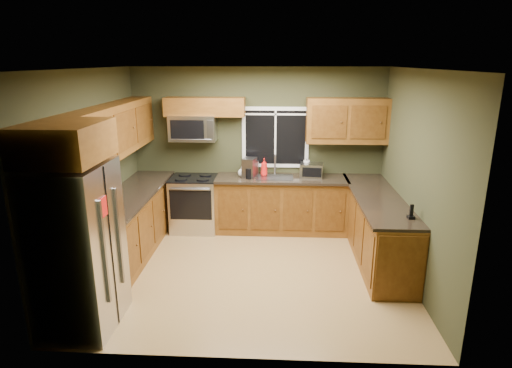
# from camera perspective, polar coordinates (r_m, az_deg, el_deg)

# --- Properties ---
(floor) EXTENTS (4.20, 4.20, 0.00)m
(floor) POSITION_cam_1_polar(r_m,az_deg,el_deg) (6.02, -0.66, -11.51)
(floor) COLOR #9A7644
(floor) RESTS_ON ground
(ceiling) EXTENTS (4.20, 4.20, 0.00)m
(ceiling) POSITION_cam_1_polar(r_m,az_deg,el_deg) (5.33, -0.76, 15.13)
(ceiling) COLOR white
(ceiling) RESTS_ON back_wall
(back_wall) EXTENTS (4.20, 0.00, 4.20)m
(back_wall) POSITION_cam_1_polar(r_m,az_deg,el_deg) (7.27, 0.20, 4.71)
(back_wall) COLOR #31331D
(back_wall) RESTS_ON ground
(front_wall) EXTENTS (4.20, 0.00, 4.20)m
(front_wall) POSITION_cam_1_polar(r_m,az_deg,el_deg) (3.82, -2.45, -6.11)
(front_wall) COLOR #31331D
(front_wall) RESTS_ON ground
(left_wall) EXTENTS (0.00, 3.60, 3.60)m
(left_wall) POSITION_cam_1_polar(r_m,az_deg,el_deg) (6.03, -21.05, 1.20)
(left_wall) COLOR #31331D
(left_wall) RESTS_ON ground
(right_wall) EXTENTS (0.00, 3.60, 3.60)m
(right_wall) POSITION_cam_1_polar(r_m,az_deg,el_deg) (5.78, 20.54, 0.64)
(right_wall) COLOR #31331D
(right_wall) RESTS_ON ground
(window) EXTENTS (1.12, 0.03, 1.02)m
(window) POSITION_cam_1_polar(r_m,az_deg,el_deg) (7.21, 2.60, 6.23)
(window) COLOR white
(window) RESTS_ON back_wall
(base_cabinets_left) EXTENTS (0.60, 2.65, 0.90)m
(base_cabinets_left) POSITION_cam_1_polar(r_m,az_deg,el_deg) (6.61, -16.24, -5.30)
(base_cabinets_left) COLOR brown
(base_cabinets_left) RESTS_ON ground
(countertop_left) EXTENTS (0.65, 2.65, 0.04)m
(countertop_left) POSITION_cam_1_polar(r_m,az_deg,el_deg) (6.45, -16.36, -1.42)
(countertop_left) COLOR black
(countertop_left) RESTS_ON base_cabinets_left
(base_cabinets_back) EXTENTS (2.17, 0.60, 0.90)m
(base_cabinets_back) POSITION_cam_1_polar(r_m,az_deg,el_deg) (7.21, 3.38, -2.84)
(base_cabinets_back) COLOR brown
(base_cabinets_back) RESTS_ON ground
(countertop_back) EXTENTS (2.17, 0.65, 0.04)m
(countertop_back) POSITION_cam_1_polar(r_m,az_deg,el_deg) (7.05, 3.44, 0.71)
(countertop_back) COLOR black
(countertop_back) RESTS_ON base_cabinets_back
(base_cabinets_peninsula) EXTENTS (0.60, 2.52, 0.90)m
(base_cabinets_peninsula) POSITION_cam_1_polar(r_m,az_deg,el_deg) (6.48, 15.82, -5.71)
(base_cabinets_peninsula) COLOR brown
(base_cabinets_peninsula) RESTS_ON ground
(countertop_peninsula) EXTENTS (0.65, 2.50, 0.04)m
(countertop_peninsula) POSITION_cam_1_polar(r_m,az_deg,el_deg) (6.32, 15.91, -1.72)
(countertop_peninsula) COLOR black
(countertop_peninsula) RESTS_ON base_cabinets_peninsula
(upper_cabinets_left) EXTENTS (0.33, 2.65, 0.72)m
(upper_cabinets_left) POSITION_cam_1_polar(r_m,az_deg,el_deg) (6.30, -18.42, 6.80)
(upper_cabinets_left) COLOR brown
(upper_cabinets_left) RESTS_ON left_wall
(upper_cabinets_back_left) EXTENTS (1.30, 0.33, 0.30)m
(upper_cabinets_back_left) POSITION_cam_1_polar(r_m,az_deg,el_deg) (7.09, -6.84, 10.19)
(upper_cabinets_back_left) COLOR brown
(upper_cabinets_back_left) RESTS_ON back_wall
(upper_cabinets_back_right) EXTENTS (1.30, 0.33, 0.72)m
(upper_cabinets_back_right) POSITION_cam_1_polar(r_m,az_deg,el_deg) (7.10, 12.03, 8.25)
(upper_cabinets_back_right) COLOR brown
(upper_cabinets_back_right) RESTS_ON back_wall
(upper_cabinet_over_fridge) EXTENTS (0.72, 0.90, 0.38)m
(upper_cabinet_over_fridge) POSITION_cam_1_polar(r_m,az_deg,el_deg) (4.59, -24.19, 5.14)
(upper_cabinet_over_fridge) COLOR brown
(upper_cabinet_over_fridge) RESTS_ON left_wall
(refrigerator) EXTENTS (0.74, 0.90, 1.80)m
(refrigerator) POSITION_cam_1_polar(r_m,az_deg,el_deg) (4.91, -22.65, -7.89)
(refrigerator) COLOR #B7B7BC
(refrigerator) RESTS_ON ground
(range) EXTENTS (0.76, 0.69, 0.94)m
(range) POSITION_cam_1_polar(r_m,az_deg,el_deg) (7.31, -8.19, -2.56)
(range) COLOR #B7B7BC
(range) RESTS_ON ground
(microwave) EXTENTS (0.76, 0.41, 0.42)m
(microwave) POSITION_cam_1_polar(r_m,az_deg,el_deg) (7.14, -8.38, 7.42)
(microwave) COLOR #B7B7BC
(microwave) RESTS_ON back_wall
(sink) EXTENTS (0.60, 0.42, 0.36)m
(sink) POSITION_cam_1_polar(r_m,az_deg,el_deg) (7.06, 2.51, 1.02)
(sink) COLOR slate
(sink) RESTS_ON countertop_back
(toaster_oven) EXTENTS (0.39, 0.32, 0.23)m
(toaster_oven) POSITION_cam_1_polar(r_m,az_deg,el_deg) (7.09, 7.38, 1.82)
(toaster_oven) COLOR #B7B7BC
(toaster_oven) RESTS_ON countertop_back
(coffee_maker) EXTENTS (0.25, 0.30, 0.32)m
(coffee_maker) POSITION_cam_1_polar(r_m,az_deg,el_deg) (7.00, -0.89, 2.08)
(coffee_maker) COLOR slate
(coffee_maker) RESTS_ON countertop_back
(kettle) EXTENTS (0.17, 0.17, 0.29)m
(kettle) POSITION_cam_1_polar(r_m,az_deg,el_deg) (7.19, -0.26, 2.31)
(kettle) COLOR #B7B7BC
(kettle) RESTS_ON countertop_back
(paper_towel_roll) EXTENTS (0.11, 0.11, 0.27)m
(paper_towel_roll) POSITION_cam_1_polar(r_m,az_deg,el_deg) (7.23, 6.75, 2.20)
(paper_towel_roll) COLOR white
(paper_towel_roll) RESTS_ON countertop_back
(soap_bottle_a) EXTENTS (0.12, 0.12, 0.29)m
(soap_bottle_a) POSITION_cam_1_polar(r_m,az_deg,el_deg) (7.12, 1.09, 2.28)
(soap_bottle_a) COLOR red
(soap_bottle_a) RESTS_ON countertop_back
(soap_bottle_c) EXTENTS (0.16, 0.16, 0.18)m
(soap_bottle_c) POSITION_cam_1_polar(r_m,az_deg,el_deg) (7.08, -1.86, 1.74)
(soap_bottle_c) COLOR white
(soap_bottle_c) RESTS_ON countertop_back
(cordless_phone) EXTENTS (0.09, 0.09, 0.18)m
(cordless_phone) POSITION_cam_1_polar(r_m,az_deg,el_deg) (5.54, 19.98, -3.82)
(cordless_phone) COLOR black
(cordless_phone) RESTS_ON countertop_peninsula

